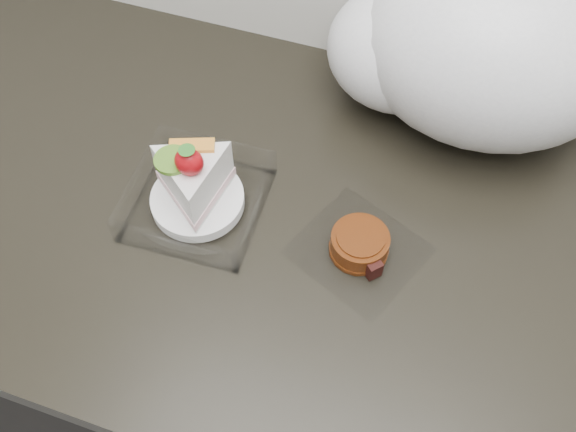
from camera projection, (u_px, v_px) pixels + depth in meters
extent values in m
cube|color=black|center=(342.00, 367.00, 1.20)|extent=(2.00, 0.60, 0.86)
cube|color=black|center=(366.00, 245.00, 0.83)|extent=(2.04, 0.64, 0.04)
cube|color=white|center=(199.00, 205.00, 0.83)|extent=(0.17, 0.17, 0.00)
cylinder|color=white|center=(198.00, 200.00, 0.83)|extent=(0.12, 0.12, 0.02)
ellipsoid|color=red|center=(189.00, 162.00, 0.74)|extent=(0.03, 0.03, 0.04)
cone|color=#2D7223|center=(187.00, 152.00, 0.72)|extent=(0.02, 0.02, 0.01)
cylinder|color=#5E912A|center=(172.00, 160.00, 0.76)|extent=(0.04, 0.04, 0.01)
cube|color=orange|center=(192.00, 146.00, 0.77)|extent=(0.06, 0.04, 0.01)
cube|color=white|center=(358.00, 250.00, 0.80)|extent=(0.18, 0.18, 0.00)
cylinder|color=#662B0C|center=(360.00, 244.00, 0.78)|extent=(0.09, 0.09, 0.03)
cylinder|color=#662B0C|center=(359.00, 249.00, 0.79)|extent=(0.09, 0.09, 0.01)
cylinder|color=#662B0C|center=(361.00, 237.00, 0.77)|extent=(0.07, 0.07, 0.00)
cube|color=black|center=(372.00, 267.00, 0.77)|extent=(0.03, 0.03, 0.03)
ellipsoid|color=white|center=(490.00, 50.00, 0.81)|extent=(0.39, 0.34, 0.25)
ellipsoid|color=white|center=(400.00, 50.00, 0.85)|extent=(0.23, 0.22, 0.16)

